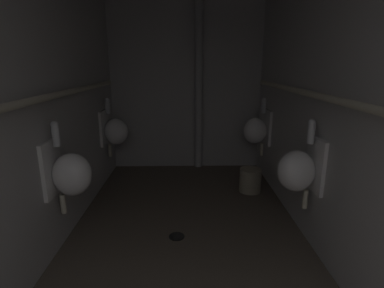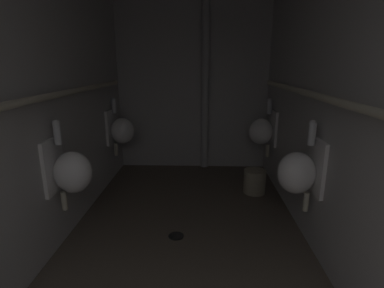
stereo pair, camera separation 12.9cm
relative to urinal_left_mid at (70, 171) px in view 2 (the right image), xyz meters
name	(u,v)px [view 2 (the right image)]	position (x,y,z in m)	size (l,w,h in m)	color
floor	(185,250)	(0.91, 0.00, -0.71)	(2.24, 4.22, 0.08)	brown
wall_left	(40,105)	(-0.18, 0.00, 0.52)	(0.06, 4.22, 2.38)	#B8B5B3
wall_right	(332,107)	(2.00, 0.00, 0.52)	(0.06, 4.22, 2.38)	#B8B5B3
wall_back	(193,86)	(0.91, 2.09, 0.52)	(2.24, 0.06, 2.38)	#B8B5B3
urinal_left_mid	(70,171)	(0.00, 0.00, 0.00)	(0.32, 0.30, 0.76)	white
urinal_left_far	(121,130)	(0.00, 1.52, 0.00)	(0.32, 0.30, 0.76)	white
urinal_right_mid	(299,171)	(1.82, 0.05, 0.00)	(0.32, 0.30, 0.76)	white
urinal_right_far	(263,131)	(1.82, 1.53, 0.00)	(0.32, 0.30, 0.76)	white
supply_pipe_left	(52,96)	(-0.09, 0.03, 0.59)	(0.06, 3.43, 0.06)	beige
supply_pipe_right	(321,97)	(1.91, 0.00, 0.59)	(0.06, 3.53, 0.06)	beige
standpipe_back_wall	(205,87)	(1.09, 1.98, 0.52)	(0.11, 0.11, 2.33)	#B2B2B2
floor_drain	(176,236)	(0.82, 0.15, -0.66)	(0.14, 0.14, 0.01)	black
waste_bin	(255,181)	(1.68, 1.12, -0.53)	(0.26, 0.26, 0.28)	#9E937A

